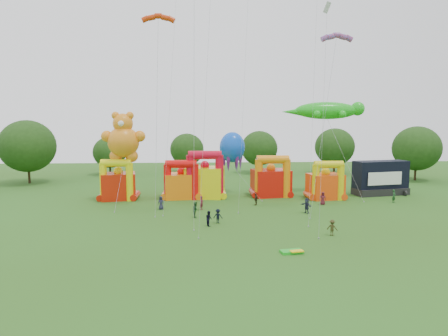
{
  "coord_description": "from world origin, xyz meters",
  "views": [
    {
      "loc": [
        -4.69,
        -33.56,
        12.01
      ],
      "look_at": [
        -1.97,
        18.0,
        5.81
      ],
      "focal_mm": 32.0,
      "sensor_mm": 36.0,
      "label": 1
    }
  ],
  "objects_px": {
    "stage_trailer": "(380,178)",
    "teddy_bear_kite": "(123,145)",
    "bouncy_castle_2": "(205,180)",
    "spectator_4": "(256,199)",
    "bouncy_castle_0": "(118,184)",
    "gecko_kite": "(340,145)",
    "octopus_kite": "(240,169)",
    "spectator_0": "(161,203)"
  },
  "relations": [
    {
      "from": "stage_trailer",
      "to": "teddy_bear_kite",
      "type": "height_order",
      "value": "teddy_bear_kite"
    },
    {
      "from": "teddy_bear_kite",
      "to": "spectator_4",
      "type": "bearing_deg",
      "value": -12.49
    },
    {
      "from": "spectator_0",
      "to": "spectator_4",
      "type": "bearing_deg",
      "value": 22.71
    },
    {
      "from": "teddy_bear_kite",
      "to": "stage_trailer",
      "type": "bearing_deg",
      "value": 4.11
    },
    {
      "from": "spectator_0",
      "to": "spectator_4",
      "type": "height_order",
      "value": "spectator_0"
    },
    {
      "from": "bouncy_castle_0",
      "to": "teddy_bear_kite",
      "type": "bearing_deg",
      "value": -41.12
    },
    {
      "from": "stage_trailer",
      "to": "bouncy_castle_2",
      "type": "bearing_deg",
      "value": -177.89
    },
    {
      "from": "bouncy_castle_0",
      "to": "spectator_0",
      "type": "relative_size",
      "value": 3.47
    },
    {
      "from": "octopus_kite",
      "to": "spectator_0",
      "type": "distance_m",
      "value": 15.79
    },
    {
      "from": "stage_trailer",
      "to": "teddy_bear_kite",
      "type": "distance_m",
      "value": 41.04
    },
    {
      "from": "gecko_kite",
      "to": "spectator_4",
      "type": "xyz_separation_m",
      "value": [
        -14.09,
        -6.49,
        -7.22
      ]
    },
    {
      "from": "bouncy_castle_2",
      "to": "teddy_bear_kite",
      "type": "relative_size",
      "value": 0.55
    },
    {
      "from": "bouncy_castle_2",
      "to": "octopus_kite",
      "type": "distance_m",
      "value": 6.18
    },
    {
      "from": "bouncy_castle_0",
      "to": "stage_trailer",
      "type": "height_order",
      "value": "bouncy_castle_0"
    },
    {
      "from": "stage_trailer",
      "to": "teddy_bear_kite",
      "type": "xyz_separation_m",
      "value": [
        -40.53,
        -2.91,
        5.75
      ]
    },
    {
      "from": "stage_trailer",
      "to": "octopus_kite",
      "type": "height_order",
      "value": "octopus_kite"
    },
    {
      "from": "stage_trailer",
      "to": "gecko_kite",
      "type": "relative_size",
      "value": 0.61
    },
    {
      "from": "stage_trailer",
      "to": "bouncy_castle_0",
      "type": "bearing_deg",
      "value": -177.25
    },
    {
      "from": "bouncy_castle_0",
      "to": "bouncy_castle_2",
      "type": "xyz_separation_m",
      "value": [
        13.14,
        0.95,
        0.4
      ]
    },
    {
      "from": "stage_trailer",
      "to": "spectator_0",
      "type": "height_order",
      "value": "stage_trailer"
    },
    {
      "from": "octopus_kite",
      "to": "spectator_0",
      "type": "relative_size",
      "value": 5.61
    },
    {
      "from": "bouncy_castle_0",
      "to": "spectator_0",
      "type": "distance_m",
      "value": 10.29
    },
    {
      "from": "teddy_bear_kite",
      "to": "octopus_kite",
      "type": "distance_m",
      "value": 18.66
    },
    {
      "from": "bouncy_castle_0",
      "to": "stage_trailer",
      "type": "distance_m",
      "value": 41.63
    },
    {
      "from": "gecko_kite",
      "to": "spectator_4",
      "type": "height_order",
      "value": "gecko_kite"
    },
    {
      "from": "bouncy_castle_2",
      "to": "gecko_kite",
      "type": "relative_size",
      "value": 0.49
    },
    {
      "from": "gecko_kite",
      "to": "octopus_kite",
      "type": "relative_size",
      "value": 1.48
    },
    {
      "from": "bouncy_castle_2",
      "to": "spectator_0",
      "type": "xyz_separation_m",
      "value": [
        -5.99,
        -8.19,
        -1.89
      ]
    },
    {
      "from": "stage_trailer",
      "to": "spectator_4",
      "type": "distance_m",
      "value": 22.49
    },
    {
      "from": "bouncy_castle_0",
      "to": "gecko_kite",
      "type": "relative_size",
      "value": 0.42
    },
    {
      "from": "bouncy_castle_0",
      "to": "spectator_4",
      "type": "xyz_separation_m",
      "value": [
        20.34,
        -5.19,
        -1.55
      ]
    },
    {
      "from": "bouncy_castle_0",
      "to": "gecko_kite",
      "type": "bearing_deg",
      "value": 2.17
    },
    {
      "from": "gecko_kite",
      "to": "spectator_0",
      "type": "bearing_deg",
      "value": -162.61
    },
    {
      "from": "stage_trailer",
      "to": "spectator_0",
      "type": "bearing_deg",
      "value": -164.98
    },
    {
      "from": "gecko_kite",
      "to": "spectator_0",
      "type": "xyz_separation_m",
      "value": [
        -27.28,
        -8.55,
        -7.16
      ]
    },
    {
      "from": "stage_trailer",
      "to": "gecko_kite",
      "type": "bearing_deg",
      "value": -174.47
    },
    {
      "from": "bouncy_castle_0",
      "to": "octopus_kite",
      "type": "distance_m",
      "value": 19.15
    },
    {
      "from": "bouncy_castle_2",
      "to": "gecko_kite",
      "type": "distance_m",
      "value": 21.93
    },
    {
      "from": "bouncy_castle_0",
      "to": "octopus_kite",
      "type": "relative_size",
      "value": 0.62
    },
    {
      "from": "bouncy_castle_2",
      "to": "teddy_bear_kite",
      "type": "xyz_separation_m",
      "value": [
        -12.09,
        -1.86,
        5.61
      ]
    },
    {
      "from": "bouncy_castle_2",
      "to": "gecko_kite",
      "type": "height_order",
      "value": "gecko_kite"
    },
    {
      "from": "bouncy_castle_0",
      "to": "octopus_kite",
      "type": "xyz_separation_m",
      "value": [
        18.85,
        2.82,
        1.87
      ]
    }
  ]
}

